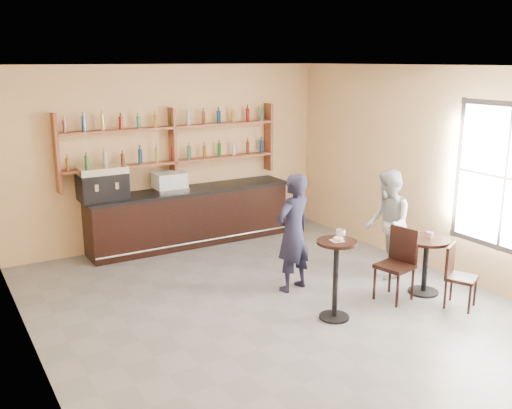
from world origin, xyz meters
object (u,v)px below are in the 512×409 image
espresso_machine (102,183)px  bar_counter (190,216)px  pedestal_table (335,280)px  chair_south (462,277)px  cafe_table (425,266)px  man_main (293,233)px  patron_second (387,224)px  pastry_case (170,182)px  chair_west (395,265)px

espresso_machine → bar_counter: bearing=-0.6°
pedestal_table → chair_south: (1.68, -0.60, -0.10)m
pedestal_table → cafe_table: pedestal_table is taller
espresso_machine → man_main: size_ratio=0.45×
man_main → patron_second: size_ratio=1.03×
pastry_case → chair_south: bearing=-66.5°
pastry_case → man_main: man_main is taller
pedestal_table → man_main: size_ratio=0.61×
chair_south → espresso_machine: bearing=102.0°
pedestal_table → patron_second: (1.62, 0.80, 0.31)m
pastry_case → chair_south: size_ratio=0.64×
bar_counter → patron_second: patron_second is taller
pastry_case → pedestal_table: bearing=-84.5°
espresso_machine → cafe_table: size_ratio=0.94×
espresso_machine → chair_south: 5.74m
pedestal_table → patron_second: patron_second is taller
chair_west → man_main: bearing=-148.2°
man_main → espresso_machine: bearing=-68.4°
man_main → chair_south: man_main is taller
espresso_machine → chair_west: bearing=-52.5°
patron_second → bar_counter: bearing=-113.7°
patron_second → chair_west: bearing=-2.2°
bar_counter → patron_second: size_ratio=2.26×
bar_counter → pastry_case: (-0.37, 0.00, 0.68)m
pedestal_table → chair_south: size_ratio=1.22×
bar_counter → chair_west: bearing=-69.6°
pastry_case → pedestal_table: (0.69, -3.82, -0.66)m
cafe_table → patron_second: bearing=90.7°
bar_counter → chair_south: size_ratio=4.38×
cafe_table → patron_second: size_ratio=0.49×
bar_counter → chair_west: bar_counter is taller
espresso_machine → pedestal_table: espresso_machine is taller
espresso_machine → pastry_case: 1.19m
man_main → pastry_case: bearing=-88.2°
bar_counter → pedestal_table: 3.83m
cafe_table → chair_south: chair_south is taller
pedestal_table → chair_west: size_ratio=1.04×
man_main → chair_west: 1.49m
bar_counter → espresso_machine: (-1.55, 0.00, 0.79)m
espresso_machine → pedestal_table: 4.32m
cafe_table → man_main: bearing=145.2°
pedestal_table → cafe_table: size_ratio=1.29×
bar_counter → man_main: size_ratio=2.19×
espresso_machine → cafe_table: espresso_machine is taller
espresso_machine → chair_west: 4.85m
man_main → bar_counter: bearing=-95.6°
espresso_machine → pedestal_table: (1.88, -3.82, -0.77)m
pastry_case → man_main: 2.86m
pastry_case → chair_west: bearing=-69.5°
cafe_table → bar_counter: bearing=117.1°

